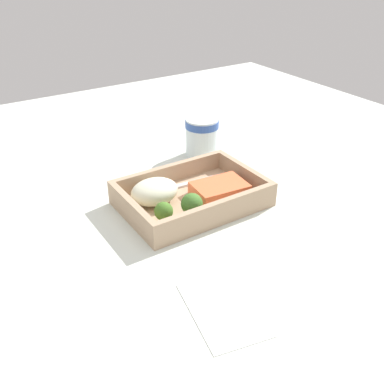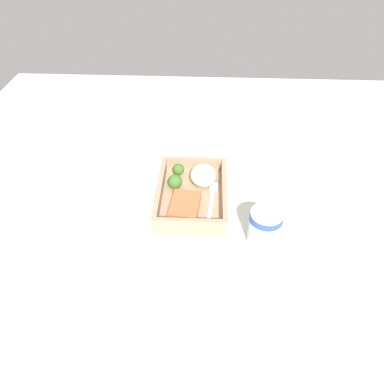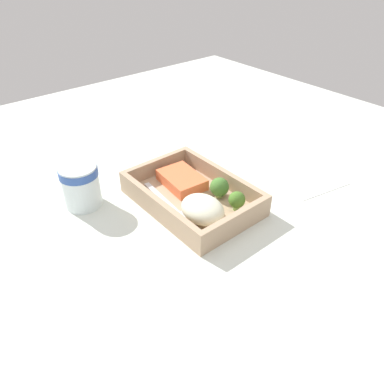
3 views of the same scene
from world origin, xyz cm
name	(u,v)px [view 3 (image 3 of 3)]	position (x,y,z in cm)	size (l,w,h in cm)	color
ground_plane	(192,207)	(0.00, 0.00, -1.00)	(160.00, 160.00, 2.00)	silver
takeout_tray	(192,200)	(0.00, 0.00, 0.60)	(26.22, 18.03, 1.20)	tan
tray_rim	(192,191)	(0.00, 0.00, 2.99)	(26.22, 18.03, 3.59)	tan
salmon_fillet	(182,180)	(-5.28, 1.54, 2.41)	(10.04, 7.06, 2.41)	#F77041
mashed_potatoes	(203,209)	(6.44, -2.79, 3.45)	(9.11, 7.29, 4.51)	silver
broccoli_floret_1	(237,200)	(8.50, 4.19, 3.46)	(3.30, 3.30, 4.01)	#78A455
broccoli_floret_2	(219,187)	(3.06, 4.71, 3.42)	(3.92, 3.92, 4.25)	#7FA055
fork	(168,204)	(-1.12, -5.23, 1.42)	(15.88, 3.10, 0.44)	silver
paper_cup	(80,184)	(-13.82, -17.29, 5.02)	(7.59, 7.59, 8.98)	white
receipt_slip	(313,182)	(11.42, 25.69, 0.12)	(8.87, 13.76, 0.24)	white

